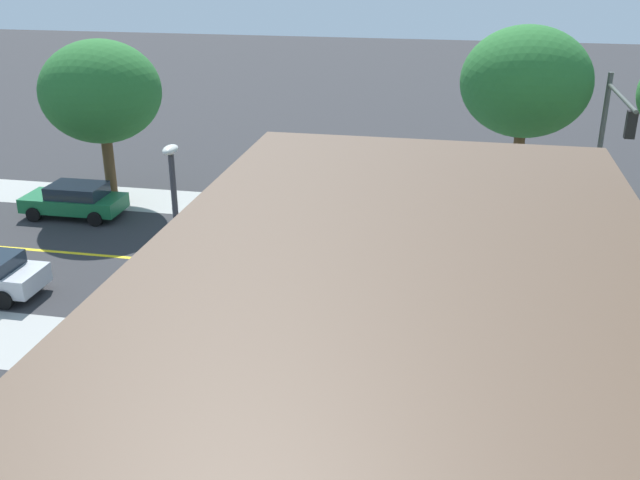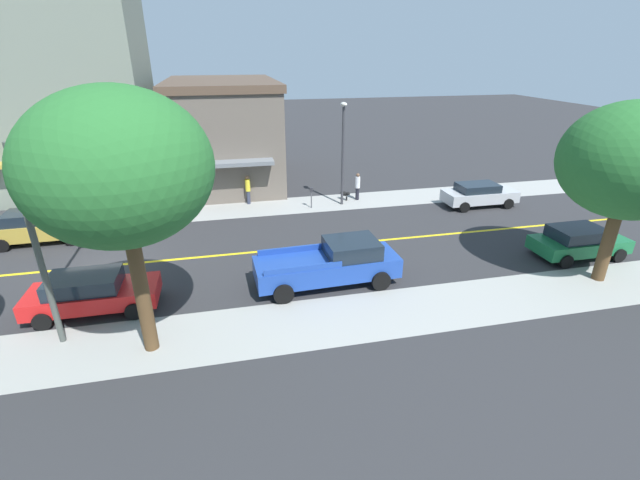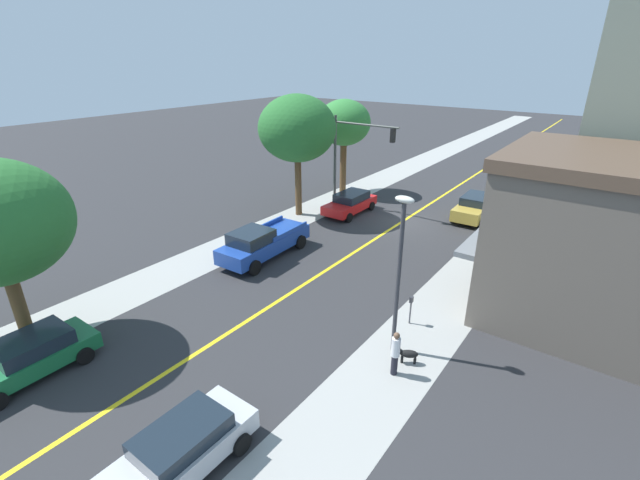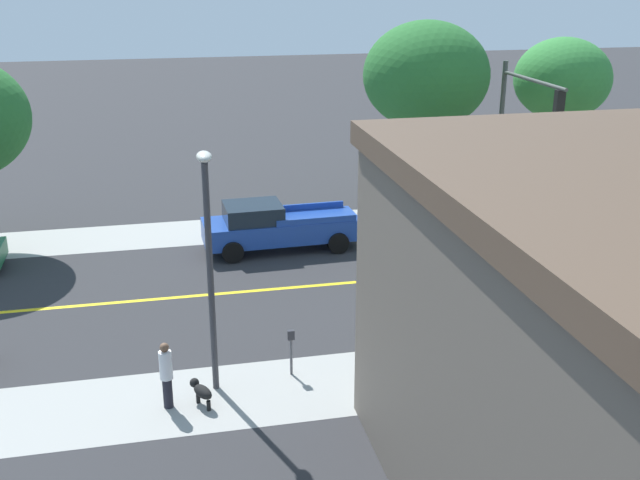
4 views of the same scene
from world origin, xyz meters
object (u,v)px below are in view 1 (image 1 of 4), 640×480
at_px(fire_hydrant, 570,368).
at_px(small_dog, 162,350).
at_px(traffic_light_mast, 609,140).
at_px(red_sedan_right_curb, 579,234).
at_px(street_lamp, 177,229).
at_px(pedestrian_blue_shirt, 620,374).
at_px(pedestrian_yellow_shirt, 375,366).
at_px(green_sedan_right_curb, 75,200).
at_px(street_tree_left_near, 526,82).
at_px(blue_pickup_truck, 344,215).
at_px(street_tree_right_corner, 101,92).
at_px(pedestrian_white_shirt, 135,329).
at_px(parking_meter, 254,326).

height_order(fire_hydrant, small_dog, fire_hydrant).
relative_size(traffic_light_mast, red_sedan_right_curb, 1.45).
relative_size(street_lamp, pedestrian_blue_shirt, 3.54).
distance_m(pedestrian_blue_shirt, small_dog, 12.42).
bearing_deg(pedestrian_yellow_shirt, small_dog, -60.24).
distance_m(green_sedan_right_curb, small_dog, 13.51).
distance_m(street_tree_left_near, blue_pickup_truck, 8.97).
bearing_deg(pedestrian_yellow_shirt, street_tree_left_near, -161.05).
height_order(fire_hydrant, blue_pickup_truck, blue_pickup_truck).
relative_size(street_tree_right_corner, fire_hydrant, 8.90).
xyz_separation_m(blue_pickup_truck, pedestrian_yellow_shirt, (-11.19, -2.63, 0.06)).
bearing_deg(blue_pickup_truck, street_tree_left_near, -159.17).
distance_m(fire_hydrant, red_sedan_right_curb, 9.49).
bearing_deg(small_dog, pedestrian_yellow_shirt, -124.70).
bearing_deg(red_sedan_right_curb, pedestrian_yellow_shirt, 60.13).
distance_m(red_sedan_right_curb, pedestrian_yellow_shirt, 13.01).
bearing_deg(street_tree_left_near, pedestrian_blue_shirt, -171.13).
height_order(fire_hydrant, pedestrian_white_shirt, pedestrian_white_shirt).
bearing_deg(blue_pickup_truck, pedestrian_blue_shirt, 128.81).
xyz_separation_m(parking_meter, green_sedan_right_curb, (9.52, 10.84, -0.09)).
height_order(street_tree_right_corner, street_lamp, street_tree_right_corner).
xyz_separation_m(street_tree_left_near, parking_meter, (-12.40, 7.92, -5.15)).
bearing_deg(fire_hydrant, street_tree_left_near, 4.61).
relative_size(street_tree_left_near, street_lamp, 1.32).
relative_size(pedestrian_yellow_shirt, pedestrian_white_shirt, 1.05).
bearing_deg(street_tree_right_corner, parking_meter, -138.93).
bearing_deg(traffic_light_mast, pedestrian_blue_shirt, -5.10).
relative_size(parking_meter, pedestrian_yellow_shirt, 0.71).
bearing_deg(street_tree_right_corner, red_sedan_right_curb, -95.79).
distance_m(fire_hydrant, blue_pickup_truck, 12.17).
bearing_deg(green_sedan_right_curb, small_dog, 128.11).
distance_m(red_sedan_right_curb, pedestrian_white_shirt, 17.14).
distance_m(green_sedan_right_curb, pedestrian_blue_shirt, 23.17).
height_order(traffic_light_mast, red_sedan_right_curb, traffic_light_mast).
height_order(blue_pickup_truck, pedestrian_white_shirt, blue_pickup_truck).
height_order(fire_hydrant, red_sedan_right_curb, red_sedan_right_curb).
bearing_deg(street_tree_right_corner, green_sedan_right_curb, 161.79).
xyz_separation_m(red_sedan_right_curb, pedestrian_blue_shirt, (-10.25, 0.34, 0.15)).
bearing_deg(fire_hydrant, pedestrian_yellow_shirt, 109.76).
xyz_separation_m(fire_hydrant, red_sedan_right_curb, (9.38, -1.39, 0.37)).
bearing_deg(street_lamp, green_sedan_right_curb, 42.03).
height_order(street_lamp, blue_pickup_truck, street_lamp).
bearing_deg(blue_pickup_truck, fire_hydrant, 127.75).
bearing_deg(blue_pickup_truck, street_lamp, 70.09).
height_order(street_lamp, pedestrian_yellow_shirt, street_lamp).
bearing_deg(green_sedan_right_curb, street_tree_right_corner, -108.59).
xyz_separation_m(red_sedan_right_curb, small_dog, (-10.61, 12.74, -0.37)).
distance_m(traffic_light_mast, street_lamp, 16.44).
bearing_deg(traffic_light_mast, street_lamp, -51.90).
distance_m(street_tree_right_corner, blue_pickup_truck, 12.19).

